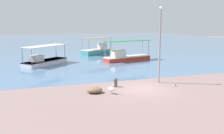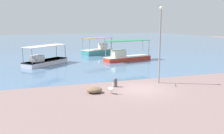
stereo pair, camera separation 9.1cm
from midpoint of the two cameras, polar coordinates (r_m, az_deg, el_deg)
The scene contains 10 objects.
ground at distance 19.88m, azimuth 6.73°, elevation -4.96°, with size 120.00×120.00×0.00m, color #7E6562.
harbor_water at distance 66.05m, azimuth -11.38°, elevation 5.51°, with size 110.00×90.00×0.00m, color slate.
fishing_boat_far_left at distance 40.86m, azimuth -3.14°, elevation 3.83°, with size 5.50×3.90×2.70m.
fishing_boat_center at distance 31.70m, azimuth -15.07°, elevation 1.43°, with size 5.80×5.43×2.35m.
fishing_boat_near_left at distance 33.99m, azimuth 3.28°, elevation 2.48°, with size 6.97×3.14×2.73m.
pelican at distance 18.30m, azimuth -0.02°, elevation -5.01°, with size 0.51×0.75×0.80m.
lamp_post at distance 21.49m, azimuth 11.02°, elevation 5.82°, with size 0.28×0.28×6.47m.
mooring_bollard at distance 20.24m, azimuth 0.94°, elevation -3.45°, with size 0.30×0.30×0.75m.
net_pile at distance 18.63m, azimuth -3.91°, elevation -5.25°, with size 1.17×0.99×0.44m, color brown.
glass_bottle at distance 21.05m, azimuth 14.45°, elevation -4.06°, with size 0.07×0.07×0.27m.
Camera 2 is at (-8.23, -17.34, 5.18)m, focal length 40.00 mm.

